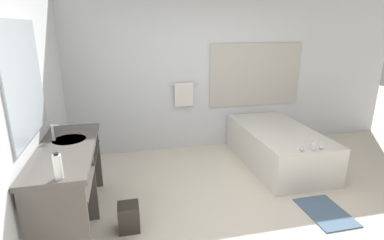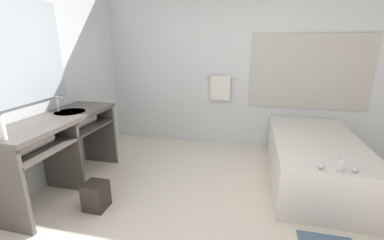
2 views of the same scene
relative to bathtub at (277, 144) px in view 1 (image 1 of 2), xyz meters
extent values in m
plane|color=beige|center=(-1.01, -1.25, -0.31)|extent=(16.00, 16.00, 0.00)
cube|color=silver|center=(-1.01, 0.98, 1.04)|extent=(7.40, 0.06, 2.70)
cube|color=#B7B2A8|center=(0.00, 0.94, 0.95)|extent=(1.70, 0.02, 1.10)
cylinder|color=silver|center=(-1.31, 0.91, 0.84)|extent=(0.50, 0.02, 0.02)
cube|color=silver|center=(-1.31, 0.90, 0.67)|extent=(0.32, 0.04, 0.40)
cube|color=silver|center=(-3.24, -1.25, 1.04)|extent=(0.06, 7.40, 2.70)
cube|color=#B2C1CC|center=(-3.20, -0.89, 1.28)|extent=(0.02, 1.10, 1.10)
cube|color=#4C4742|center=(-2.92, -0.89, 0.56)|extent=(0.57, 1.55, 0.05)
cube|color=#4C4742|center=(-2.92, -0.89, 0.35)|extent=(0.54, 1.47, 0.02)
cylinder|color=white|center=(-2.92, -0.66, 0.53)|extent=(0.35, 0.35, 0.10)
cube|color=#4C4742|center=(-2.92, -1.65, 0.11)|extent=(0.52, 0.04, 0.84)
cube|color=#4C4742|center=(-2.92, -0.89, 0.11)|extent=(0.52, 0.04, 0.84)
cube|color=#4C4742|center=(-2.92, -0.14, 0.11)|extent=(0.52, 0.04, 0.84)
cylinder|color=silver|center=(-2.88, -1.28, 0.42)|extent=(0.13, 0.43, 0.13)
cylinder|color=silver|center=(-2.88, -0.51, 0.42)|extent=(0.13, 0.43, 0.13)
cylinder|color=silver|center=(-3.07, -0.66, 0.59)|extent=(0.04, 0.04, 0.02)
cylinder|color=silver|center=(-3.07, -0.66, 0.68)|extent=(0.02, 0.02, 0.16)
cube|color=silver|center=(-3.03, -0.66, 0.75)|extent=(0.07, 0.01, 0.01)
cube|color=silver|center=(0.00, 0.00, -0.03)|extent=(1.01, 1.89, 0.56)
ellipsoid|color=white|center=(0.00, 0.00, 0.10)|extent=(0.72, 1.36, 0.30)
cube|color=silver|center=(0.00, -0.84, 0.31)|extent=(0.04, 0.07, 0.12)
sphere|color=silver|center=(-0.14, -0.84, 0.28)|extent=(0.06, 0.06, 0.06)
sphere|color=silver|center=(0.14, -0.84, 0.28)|extent=(0.06, 0.06, 0.06)
cylinder|color=silver|center=(-2.86, -1.59, 0.69)|extent=(0.07, 0.07, 0.21)
cylinder|color=black|center=(-2.86, -1.59, 0.80)|extent=(0.04, 0.04, 0.02)
cube|color=#2D2823|center=(-2.34, -1.16, -0.16)|extent=(0.22, 0.22, 0.29)
cube|color=slate|center=(-0.09, -1.38, -0.30)|extent=(0.46, 0.66, 0.02)
camera|label=1|loc=(-2.29, -3.96, 1.76)|focal=28.00mm
camera|label=2|loc=(-0.82, -3.21, 1.38)|focal=24.00mm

